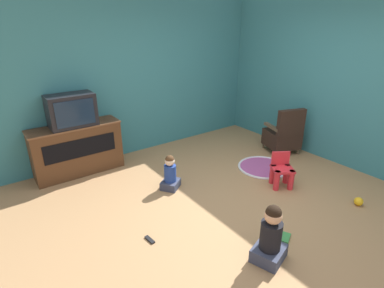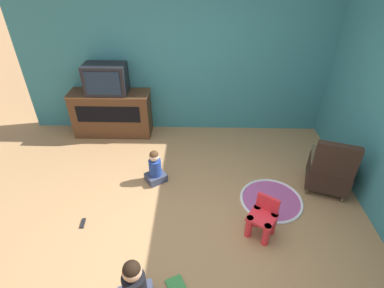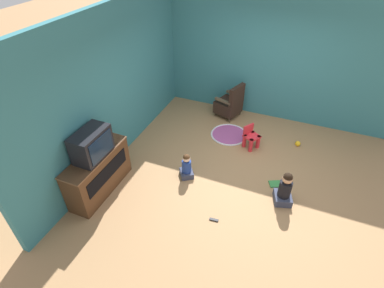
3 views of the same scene
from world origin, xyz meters
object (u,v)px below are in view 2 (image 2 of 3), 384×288
Objects in this scene: television at (106,79)px; child_watching_center at (135,288)px; remote_control at (83,223)px; black_armchair at (330,171)px; yellow_kid_chair at (262,220)px; tv_cabinet at (112,113)px; child_watching_left at (155,168)px; book at (177,288)px.

child_watching_center is (0.96, -3.08, -0.76)m from television.
child_watching_center is at bearing -144.57° from remote_control.
black_armchair reaches higher than remote_control.
television is 4.39× the size of remote_control.
yellow_kid_chair reaches higher than remote_control.
tv_cabinet is at bearing 90.00° from television.
black_armchair is at bearing -23.33° from tv_cabinet.
yellow_kid_chair is at bearing 16.91° from child_watching_center.
child_watching_center reaches higher than remote_control.
black_armchair is 1.34× the size of child_watching_center.
tv_cabinet is 3.59m from black_armchair.
tv_cabinet reaches higher than remote_control.
tv_cabinet is at bearing -4.72° from black_armchair.
yellow_kid_chair is 0.96× the size of child_watching_left.
yellow_kid_chair is at bearing -69.15° from child_watching_left.
black_armchair is 1.72× the size of yellow_kid_chair.
remote_control is (0.11, -2.11, -1.03)m from television.
television is 1.29× the size of child_watching_left.
yellow_kid_chair is at bearing -43.90° from television.
black_armchair reaches higher than child_watching_left.
black_armchair is 2.50m from book.
child_watching_left is at bearing 15.52° from black_armchair.
television is at bearing -90.00° from tv_cabinet.
remote_control is at bearing -87.12° from television.
child_watching_left is 3.40× the size of remote_control.
child_watching_left is at bearing 74.29° from child_watching_center.
child_watching_center is (-2.33, -1.67, -0.06)m from black_armchair.
television is 0.78× the size of black_armchair.
television is 3.26m from yellow_kid_chair.
child_watching_center is at bearing 54.27° from black_armchair.
child_watching_center is (0.96, -3.09, -0.13)m from tv_cabinet.
remote_control is at bearing -87.14° from tv_cabinet.
child_watching_center is (-1.31, -0.89, 0.06)m from yellow_kid_chair.
child_watching_center is at bearing -72.74° from tv_cabinet.
television is 3.31m from child_watching_center.
child_watching_center reaches higher than book.
child_watching_left reaches higher than remote_control.
black_armchair is at bearing -78.41° from book.
tv_cabinet is 0.63m from television.
book is (-1.97, -1.51, -0.33)m from black_armchair.
tv_cabinet is at bearing -3.12° from remote_control.
black_armchair is 2.86× the size of book.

